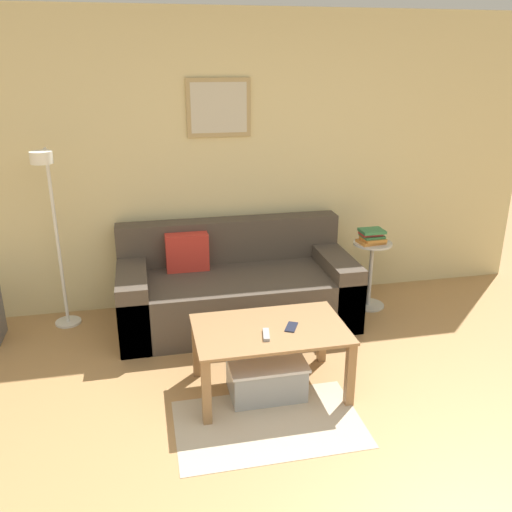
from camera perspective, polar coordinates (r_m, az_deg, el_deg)
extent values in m
cube|color=beige|center=(4.85, -2.01, 9.68)|extent=(5.60, 0.06, 2.55)
cube|color=tan|center=(4.72, -3.95, 15.32)|extent=(0.54, 0.02, 0.48)
cube|color=beige|center=(4.71, -3.93, 15.31)|extent=(0.47, 0.01, 0.41)
cube|color=#C1B299|center=(3.55, 1.36, -17.20)|extent=(1.17, 0.71, 0.01)
cube|color=#4C4238|center=(4.65, -2.00, -4.43)|extent=(1.96, 0.91, 0.44)
cube|color=#4C4238|center=(4.83, -2.82, 1.73)|extent=(1.96, 0.20, 0.38)
cube|color=#4C4238|center=(4.57, -12.74, -4.59)|extent=(0.24, 0.91, 0.56)
cube|color=#4C4238|center=(4.84, 8.09, -2.85)|extent=(0.24, 0.91, 0.56)
cube|color=red|center=(4.64, -7.26, 0.40)|extent=(0.36, 0.14, 0.32)
cube|color=#997047|center=(3.63, 1.49, -7.71)|extent=(1.01, 0.64, 0.02)
cube|color=#997047|center=(3.44, -5.25, -14.06)|extent=(0.06, 0.06, 0.45)
cube|color=#997047|center=(3.65, 9.88, -12.17)|extent=(0.06, 0.06, 0.45)
cube|color=#997047|center=(3.92, -6.30, -9.50)|extent=(0.06, 0.06, 0.45)
cube|color=#997047|center=(4.10, 6.98, -8.12)|extent=(0.06, 0.06, 0.45)
cube|color=#9EA3A8|center=(3.76, 1.07, -12.69)|extent=(0.49, 0.35, 0.24)
cube|color=silver|center=(3.69, 1.08, -11.02)|extent=(0.52, 0.37, 0.02)
cylinder|color=white|center=(4.98, -19.14, -6.57)|extent=(0.22, 0.22, 0.02)
cylinder|color=white|center=(4.71, -20.18, 1.62)|extent=(0.03, 0.03, 1.48)
cylinder|color=white|center=(4.43, -21.51, 10.26)|extent=(0.02, 0.22, 0.02)
cylinder|color=white|center=(4.33, -21.67, 9.62)|extent=(0.16, 0.16, 0.09)
cylinder|color=silver|center=(5.13, 11.70, -5.06)|extent=(0.29, 0.29, 0.01)
cylinder|color=silver|center=(5.01, 11.94, -1.96)|extent=(0.04, 0.04, 0.58)
cylinder|color=silver|center=(4.91, 12.19, 1.30)|extent=(0.34, 0.34, 0.02)
cube|color=#D18438|center=(4.89, 12.00, 1.49)|extent=(0.24, 0.19, 0.02)
cube|color=#D18438|center=(4.88, 12.22, 1.77)|extent=(0.19, 0.19, 0.02)
cube|color=#387F4C|center=(4.89, 12.12, 2.09)|extent=(0.19, 0.18, 0.02)
cube|color=#B73333|center=(4.88, 11.98, 2.35)|extent=(0.18, 0.14, 0.03)
cube|color=#387F4C|center=(4.86, 12.11, 2.60)|extent=(0.21, 0.17, 0.03)
cube|color=#99999E|center=(3.52, 1.09, -8.27)|extent=(0.07, 0.15, 0.02)
cube|color=#1E2338|center=(3.64, 3.75, -7.46)|extent=(0.12, 0.15, 0.01)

